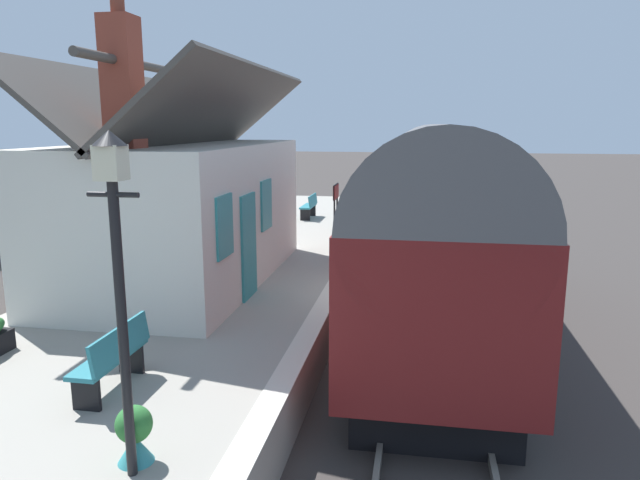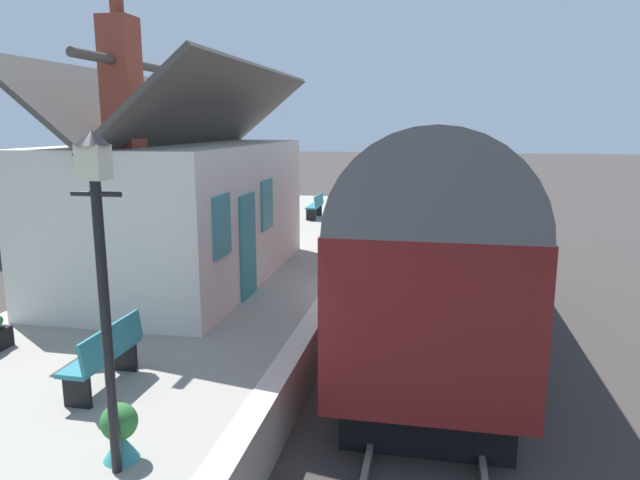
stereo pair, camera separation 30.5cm
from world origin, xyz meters
name	(u,v)px [view 2 (the right image)]	position (x,y,z in m)	size (l,w,h in m)	color
ground_plane	(386,332)	(0.00, 0.00, 0.00)	(160.00, 160.00, 0.00)	#383330
platform	(208,302)	(0.00, 3.98, 0.43)	(32.00, 5.95, 0.87)	gray
platform_edge_coping	(332,290)	(0.00, 1.18, 0.87)	(32.00, 0.36, 0.02)	beige
rail_near	(465,335)	(0.00, -1.62, 0.07)	(52.00, 0.08, 0.14)	gray
rail_far	(395,330)	(0.00, -0.18, 0.07)	(52.00, 0.08, 0.14)	gray
train	(434,227)	(0.37, -0.90, 2.22)	(11.02, 2.73, 4.32)	black
station_building	(184,206)	(0.32, 4.59, 2.52)	(7.56, 3.89, 5.65)	silver
bench_by_lamp	(316,205)	(9.30, 3.44, 1.34)	(1.40, 0.44, 0.88)	#26727F
bench_near_building	(106,354)	(-5.16, 3.29, 1.34)	(1.40, 0.44, 0.88)	#26727F
planter_bench_left	(120,433)	(-6.65, 2.23, 1.17)	(0.38, 0.38, 0.62)	teal
lamp_post_platform	(100,239)	(-6.86, 2.17, 3.27)	(0.32, 0.50, 3.41)	black
station_sign_board	(341,196)	(6.63, 2.07, 2.05)	(0.96, 0.06, 1.57)	black
tree_mid_background	(129,137)	(12.32, 12.56, 3.76)	(2.80, 2.93, 5.24)	#4C3828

